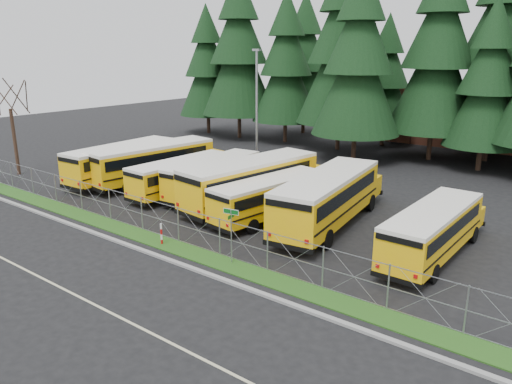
% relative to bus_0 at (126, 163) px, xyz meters
% --- Properties ---
extents(ground, '(120.00, 120.00, 0.00)m').
position_rel_bus_0_xyz_m(ground, '(13.86, -5.67, -1.47)').
color(ground, black).
rests_on(ground, ground).
extents(curb, '(50.00, 0.25, 0.12)m').
position_rel_bus_0_xyz_m(curb, '(13.86, -8.77, -1.41)').
color(curb, gray).
rests_on(curb, ground).
extents(grass_verge, '(50.00, 1.40, 0.06)m').
position_rel_bus_0_xyz_m(grass_verge, '(13.86, -7.37, -1.44)').
color(grass_verge, '#1F4A15').
rests_on(grass_verge, ground).
extents(road_lane_line, '(50.00, 0.12, 0.01)m').
position_rel_bus_0_xyz_m(road_lane_line, '(13.86, -13.67, -1.46)').
color(road_lane_line, beige).
rests_on(road_lane_line, ground).
extents(chainlink_fence, '(44.00, 0.10, 2.00)m').
position_rel_bus_0_xyz_m(chainlink_fence, '(13.86, -6.67, -0.47)').
color(chainlink_fence, gray).
rests_on(chainlink_fence, ground).
extents(brick_building, '(22.00, 10.00, 6.00)m').
position_rel_bus_0_xyz_m(brick_building, '(19.86, 34.33, 1.53)').
color(brick_building, brown).
rests_on(brick_building, ground).
extents(bus_0, '(3.20, 11.31, 2.93)m').
position_rel_bus_0_xyz_m(bus_0, '(0.00, 0.00, 0.00)').
color(bus_0, '#FFBF08').
rests_on(bus_0, ground).
extents(bus_1, '(4.33, 12.03, 3.08)m').
position_rel_bus_0_xyz_m(bus_1, '(2.43, 1.09, 0.07)').
color(bus_1, '#FFBF08').
rests_on(bus_1, ground).
extents(bus_2, '(2.67, 9.92, 2.58)m').
position_rel_bus_0_xyz_m(bus_2, '(6.45, 0.19, -0.18)').
color(bus_2, '#FFBF08').
rests_on(bus_2, ground).
extents(bus_3, '(3.28, 10.32, 2.66)m').
position_rel_bus_0_xyz_m(bus_3, '(8.43, 1.33, -0.14)').
color(bus_3, '#FFBF08').
rests_on(bus_3, ground).
extents(bus_4, '(4.46, 12.35, 3.17)m').
position_rel_bus_0_xyz_m(bus_4, '(12.14, 1.05, 0.12)').
color(bus_4, '#FFBF08').
rests_on(bus_4, ground).
extents(bus_5, '(3.64, 10.05, 2.58)m').
position_rel_bus_0_xyz_m(bus_5, '(14.61, -0.29, -0.18)').
color(bus_5, '#FFBF08').
rests_on(bus_5, ground).
extents(bus_6, '(4.51, 12.44, 3.19)m').
position_rel_bus_0_xyz_m(bus_6, '(18.00, 0.68, 0.13)').
color(bus_6, '#FFBF08').
rests_on(bus_6, ground).
extents(bus_east, '(2.48, 10.13, 2.65)m').
position_rel_bus_0_xyz_m(bus_east, '(24.49, -0.21, -0.14)').
color(bus_east, '#FFBF08').
rests_on(bus_east, ground).
extents(street_sign, '(0.83, 0.55, 2.81)m').
position_rel_bus_0_xyz_m(street_sign, '(16.98, -7.07, 0.57)').
color(street_sign, gray).
rests_on(street_sign, ground).
extents(striped_bollard, '(0.11, 0.11, 1.20)m').
position_rel_bus_0_xyz_m(striped_bollard, '(12.42, -7.52, -0.87)').
color(striped_bollard, '#B20C0C').
rests_on(striped_bollard, ground).
extents(light_standard, '(0.70, 0.35, 10.14)m').
position_rel_bus_0_xyz_m(light_standard, '(5.59, 9.71, 4.03)').
color(light_standard, gray).
rests_on(light_standard, ground).
extents(conifer_0, '(6.93, 6.93, 15.32)m').
position_rel_bus_0_xyz_m(conifer_0, '(-10.97, 21.33, 6.19)').
color(conifer_0, black).
rests_on(conifer_0, ground).
extents(conifer_1, '(8.51, 8.51, 18.82)m').
position_rel_bus_0_xyz_m(conifer_1, '(-5.69, 20.98, 7.94)').
color(conifer_1, black).
rests_on(conifer_1, ground).
extents(conifer_2, '(7.36, 7.36, 16.27)m').
position_rel_bus_0_xyz_m(conifer_2, '(0.20, 21.92, 6.67)').
color(conifer_2, black).
rests_on(conifer_2, ground).
extents(conifer_3, '(8.74, 8.74, 19.33)m').
position_rel_bus_0_xyz_m(conifer_3, '(7.00, 21.70, 8.20)').
color(conifer_3, black).
rests_on(conifer_3, ground).
extents(conifer_4, '(8.00, 8.00, 17.70)m').
position_rel_bus_0_xyz_m(conifer_4, '(11.04, 17.38, 7.38)').
color(conifer_4, black).
rests_on(conifer_4, ground).
extents(conifer_5, '(8.44, 8.44, 18.67)m').
position_rel_bus_0_xyz_m(conifer_5, '(16.31, 22.53, 7.87)').
color(conifer_5, black).
rests_on(conifer_5, ground).
extents(conifer_6, '(6.52, 6.52, 14.41)m').
position_rel_bus_0_xyz_m(conifer_6, '(21.20, 20.91, 5.74)').
color(conifer_6, black).
rests_on(conifer_6, ground).
extents(conifer_10, '(7.54, 7.54, 16.68)m').
position_rel_bus_0_xyz_m(conifer_10, '(-1.59, 28.49, 6.87)').
color(conifer_10, black).
rests_on(conifer_10, ground).
extents(conifer_11, '(6.22, 6.22, 13.75)m').
position_rel_bus_0_xyz_m(conifer_11, '(9.67, 26.79, 5.41)').
color(conifer_11, black).
rests_on(conifer_11, ground).
extents(conifer_12, '(8.84, 8.84, 19.55)m').
position_rel_bus_0_xyz_m(conifer_12, '(20.69, 25.23, 8.31)').
color(conifer_12, black).
rests_on(conifer_12, ground).
extents(bare_tree_1, '(5.47, 5.47, 7.81)m').
position_rel_bus_0_xyz_m(bare_tree_1, '(-8.87, -4.24, 2.44)').
color(bare_tree_1, black).
rests_on(bare_tree_1, ground).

